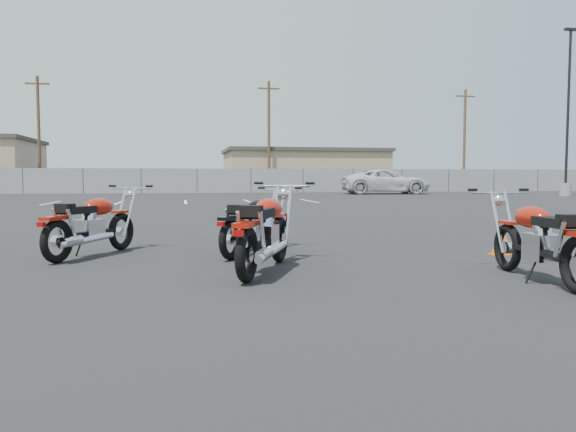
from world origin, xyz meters
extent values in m
plane|color=black|center=(0.00, 0.00, 0.00)|extent=(120.00, 120.00, 0.00)
torus|color=black|center=(-2.19, 2.46, 0.30)|extent=(0.40, 0.58, 0.61)
cylinder|color=silver|center=(-2.19, 2.46, 0.30)|extent=(0.17, 0.19, 0.16)
torus|color=black|center=(-2.92, 1.18, 0.30)|extent=(0.40, 0.58, 0.61)
cylinder|color=silver|center=(-2.92, 1.18, 0.30)|extent=(0.17, 0.19, 0.16)
cube|color=black|center=(-2.56, 1.82, 0.34)|extent=(0.61, 0.98, 0.06)
cube|color=silver|center=(-2.58, 1.78, 0.41)|extent=(0.44, 0.48, 0.30)
cylinder|color=silver|center=(-2.58, 1.78, 0.59)|extent=(0.30, 0.32, 0.27)
ellipsoid|color=#9C1709|center=(-2.47, 1.98, 0.73)|extent=(0.56, 0.66, 0.26)
cube|color=black|center=(-2.71, 1.55, 0.71)|extent=(0.50, 0.62, 0.10)
cube|color=black|center=(-2.83, 1.33, 0.75)|extent=(0.28, 0.27, 0.12)
cube|color=#9C1709|center=(-2.93, 1.16, 0.62)|extent=(0.37, 0.46, 0.05)
cube|color=#9C1709|center=(-2.19, 2.46, 0.62)|extent=(0.28, 0.37, 0.04)
cylinder|color=silver|center=(-2.74, 1.25, 0.56)|extent=(0.14, 0.19, 0.40)
cylinder|color=silver|center=(-2.95, 1.37, 0.56)|extent=(0.14, 0.19, 0.40)
cylinder|color=silver|center=(-2.56, 1.47, 0.28)|extent=(0.63, 1.02, 0.13)
cylinder|color=silver|center=(-2.72, 1.19, 0.30)|extent=(0.28, 0.37, 0.13)
cylinder|color=silver|center=(-2.06, 2.52, 0.63)|extent=(0.24, 0.37, 0.80)
cylinder|color=silver|center=(-2.21, 2.61, 0.63)|extent=(0.24, 0.37, 0.80)
sphere|color=silver|center=(-2.06, 2.71, 0.89)|extent=(0.22, 0.22, 0.16)
cylinder|color=silver|center=(-2.05, 2.72, 0.99)|extent=(0.63, 0.38, 0.03)
cylinder|color=black|center=(-1.75, 2.53, 1.03)|extent=(0.12, 0.09, 0.04)
cylinder|color=black|center=(-2.36, 2.88, 1.03)|extent=(0.12, 0.09, 0.04)
cylinder|color=black|center=(-2.73, 1.80, 0.15)|extent=(0.15, 0.10, 0.30)
cube|color=#990505|center=(-3.06, 0.93, 0.56)|extent=(0.12, 0.10, 0.06)
torus|color=black|center=(0.25, 2.19, 0.29)|extent=(0.42, 0.55, 0.59)
cylinder|color=silver|center=(0.25, 2.19, 0.29)|extent=(0.17, 0.18, 0.16)
torus|color=black|center=(-0.55, 1.02, 0.29)|extent=(0.42, 0.55, 0.59)
cylinder|color=silver|center=(-0.55, 1.02, 0.29)|extent=(0.17, 0.18, 0.16)
cube|color=black|center=(-0.15, 1.60, 0.33)|extent=(0.66, 0.90, 0.06)
cube|color=silver|center=(-0.18, 1.56, 0.39)|extent=(0.44, 0.46, 0.29)
cylinder|color=silver|center=(-0.18, 1.56, 0.57)|extent=(0.30, 0.31, 0.26)
ellipsoid|color=black|center=(-0.05, 1.75, 0.70)|extent=(0.57, 0.64, 0.25)
cube|color=black|center=(-0.31, 1.36, 0.68)|extent=(0.51, 0.59, 0.10)
cube|color=black|center=(-0.45, 1.16, 0.72)|extent=(0.28, 0.27, 0.12)
cube|color=black|center=(-0.56, 1.00, 0.60)|extent=(0.38, 0.44, 0.05)
cube|color=black|center=(0.25, 2.19, 0.60)|extent=(0.29, 0.35, 0.04)
cylinder|color=silver|center=(-0.37, 1.07, 0.54)|extent=(0.14, 0.18, 0.38)
cylinder|color=silver|center=(-0.56, 1.21, 0.54)|extent=(0.14, 0.18, 0.38)
cylinder|color=silver|center=(-0.19, 1.27, 0.27)|extent=(0.68, 0.94, 0.13)
cylinder|color=silver|center=(-0.36, 1.02, 0.29)|extent=(0.29, 0.35, 0.13)
cylinder|color=silver|center=(0.39, 2.24, 0.61)|extent=(0.26, 0.35, 0.77)
cylinder|color=silver|center=(0.24, 2.34, 0.61)|extent=(0.26, 0.35, 0.77)
sphere|color=silver|center=(0.41, 2.42, 0.86)|extent=(0.22, 0.22, 0.16)
cylinder|color=silver|center=(0.42, 2.43, 0.96)|extent=(0.58, 0.41, 0.03)
cylinder|color=black|center=(0.69, 2.22, 1.00)|extent=(0.12, 0.10, 0.04)
cylinder|color=black|center=(0.12, 2.61, 1.00)|extent=(0.12, 0.10, 0.04)
cylinder|color=black|center=(-0.32, 1.60, 0.15)|extent=(0.14, 0.11, 0.29)
cube|color=#990505|center=(-0.70, 0.79, 0.54)|extent=(0.11, 0.10, 0.06)
torus|color=black|center=(0.09, 0.68, 0.32)|extent=(0.37, 0.64, 0.64)
cylinder|color=silver|center=(0.09, 0.68, 0.32)|extent=(0.17, 0.20, 0.17)
torus|color=black|center=(-0.53, -0.75, 0.32)|extent=(0.37, 0.64, 0.64)
cylinder|color=silver|center=(-0.53, -0.75, 0.32)|extent=(0.17, 0.20, 0.17)
cube|color=black|center=(-0.22, -0.03, 0.37)|extent=(0.55, 1.08, 0.06)
cube|color=silver|center=(-0.24, -0.08, 0.43)|extent=(0.44, 0.49, 0.32)
cylinder|color=silver|center=(-0.24, -0.08, 0.62)|extent=(0.30, 0.33, 0.28)
ellipsoid|color=#9C1709|center=(-0.14, 0.15, 0.77)|extent=(0.55, 0.70, 0.28)
cube|color=black|center=(-0.35, -0.33, 0.75)|extent=(0.49, 0.65, 0.11)
cube|color=black|center=(-0.45, -0.57, 0.80)|extent=(0.29, 0.27, 0.13)
cube|color=#9C1709|center=(-0.54, -0.77, 0.66)|extent=(0.36, 0.49, 0.05)
cube|color=#9C1709|center=(0.09, 0.68, 0.66)|extent=(0.27, 0.39, 0.04)
cylinder|color=silver|center=(-0.35, -0.65, 0.59)|extent=(0.13, 0.20, 0.42)
cylinder|color=silver|center=(-0.58, -0.55, 0.59)|extent=(0.13, 0.20, 0.42)
cylinder|color=silver|center=(-0.19, -0.40, 0.30)|extent=(0.56, 1.13, 0.14)
cylinder|color=silver|center=(-0.33, -0.71, 0.32)|extent=(0.27, 0.40, 0.14)
cylinder|color=silver|center=(0.23, 0.76, 0.67)|extent=(0.21, 0.41, 0.85)
cylinder|color=silver|center=(0.06, 0.84, 0.67)|extent=(0.21, 0.41, 0.85)
sphere|color=silver|center=(0.21, 0.96, 0.95)|extent=(0.23, 0.23, 0.17)
cylinder|color=silver|center=(0.22, 0.98, 1.05)|extent=(0.70, 0.33, 0.03)
cylinder|color=black|center=(0.56, 0.81, 1.10)|extent=(0.13, 0.09, 0.04)
cylinder|color=black|center=(-0.13, 1.11, 1.10)|extent=(0.13, 0.09, 0.04)
cylinder|color=black|center=(-0.40, -0.07, 0.16)|extent=(0.17, 0.09, 0.32)
cube|color=#990505|center=(-0.65, -1.02, 0.59)|extent=(0.12, 0.10, 0.06)
torus|color=black|center=(2.80, -0.56, 0.30)|extent=(0.16, 0.61, 0.60)
cylinder|color=silver|center=(2.80, -0.56, 0.30)|extent=(0.11, 0.17, 0.16)
cube|color=black|center=(2.73, -1.28, 0.34)|extent=(0.19, 1.05, 0.06)
cube|color=silver|center=(2.73, -1.33, 0.40)|extent=(0.31, 0.40, 0.30)
cylinder|color=silver|center=(2.73, -1.33, 0.58)|extent=(0.22, 0.27, 0.26)
ellipsoid|color=#9C1709|center=(2.75, -1.10, 0.72)|extent=(0.35, 0.60, 0.26)
cube|color=black|center=(2.71, -1.58, 0.70)|extent=(0.30, 0.57, 0.10)
cube|color=black|center=(2.69, -1.83, 0.74)|extent=(0.23, 0.20, 0.12)
cube|color=#9C1709|center=(2.80, -0.56, 0.61)|extent=(0.16, 0.35, 0.04)
cylinder|color=silver|center=(2.57, -1.84, 0.55)|extent=(0.07, 0.19, 0.39)
cylinder|color=silver|center=(2.87, -1.59, 0.28)|extent=(0.18, 1.10, 0.13)
cylinder|color=silver|center=(2.89, -0.45, 0.62)|extent=(0.08, 0.40, 0.79)
cylinder|color=silver|center=(2.72, -0.43, 0.62)|extent=(0.08, 0.40, 0.79)
sphere|color=silver|center=(2.82, -0.28, 0.88)|extent=(0.17, 0.17, 0.16)
cylinder|color=silver|center=(2.82, -0.26, 0.98)|extent=(0.70, 0.09, 0.03)
cylinder|color=black|center=(3.17, -0.31, 1.02)|extent=(0.12, 0.05, 0.04)
cylinder|color=black|center=(2.47, -0.25, 1.02)|extent=(0.12, 0.05, 0.04)
cylinder|color=black|center=(2.59, -1.37, 0.15)|extent=(0.16, 0.04, 0.30)
cone|color=#D84D0B|center=(3.50, 0.78, 0.15)|extent=(0.23, 0.23, 0.29)
cube|color=#D84D0B|center=(3.50, 0.78, 0.00)|extent=(0.25, 0.25, 0.01)
cone|color=#D84D0B|center=(3.66, 0.86, 0.15)|extent=(0.23, 0.23, 0.28)
cube|color=#D84D0B|center=(3.66, 0.86, 0.00)|extent=(0.25, 0.25, 0.01)
cylinder|color=gray|center=(22.15, 23.85, 0.40)|extent=(0.70, 0.70, 0.80)
cylinder|color=black|center=(22.15, 23.85, 5.41)|extent=(0.16, 0.16, 9.22)
cube|color=black|center=(22.15, 23.85, 10.10)|extent=(0.80, 0.25, 0.15)
cube|color=gray|center=(0.00, 35.00, 0.90)|extent=(80.00, 0.04, 1.80)
cylinder|color=black|center=(-12.00, 35.00, 0.90)|extent=(0.06, 0.06, 1.80)
cylinder|color=black|center=(-8.00, 35.00, 0.90)|extent=(0.06, 0.06, 1.80)
cylinder|color=black|center=(-4.00, 35.00, 0.90)|extent=(0.06, 0.06, 1.80)
cylinder|color=black|center=(0.00, 35.00, 0.90)|extent=(0.06, 0.06, 1.80)
cylinder|color=black|center=(4.00, 35.00, 0.90)|extent=(0.06, 0.06, 1.80)
cylinder|color=black|center=(8.00, 35.00, 0.90)|extent=(0.06, 0.06, 1.80)
cylinder|color=black|center=(12.00, 35.00, 0.90)|extent=(0.06, 0.06, 1.80)
cylinder|color=black|center=(16.00, 35.00, 0.90)|extent=(0.06, 0.06, 1.80)
cylinder|color=black|center=(20.00, 35.00, 0.90)|extent=(0.06, 0.06, 1.80)
cylinder|color=black|center=(24.00, 35.00, 0.90)|extent=(0.06, 0.06, 1.80)
cylinder|color=black|center=(28.00, 35.00, 0.90)|extent=(0.06, 0.06, 1.80)
cube|color=tan|center=(10.00, 44.00, 1.70)|extent=(14.00, 9.00, 3.40)
cube|color=#423A37|center=(10.00, 44.00, 3.55)|extent=(14.40, 9.40, 0.30)
cylinder|color=#493221|center=(-12.00, 40.00, 4.50)|extent=(0.24, 0.24, 9.00)
cube|color=#493221|center=(-12.00, 40.00, 8.40)|extent=(1.80, 0.12, 0.12)
cylinder|color=#493221|center=(6.00, 39.00, 4.50)|extent=(0.24, 0.24, 9.00)
cube|color=#493221|center=(6.00, 39.00, 8.40)|extent=(1.80, 0.12, 0.12)
cylinder|color=#493221|center=(24.00, 40.00, 4.50)|extent=(0.24, 0.24, 9.00)
cube|color=#493221|center=(24.00, 40.00, 8.40)|extent=(1.80, 0.12, 0.12)
cube|color=silver|center=(-7.00, 20.00, 0.00)|extent=(0.12, 4.00, 0.01)
cube|color=silver|center=(-4.00, 20.00, 0.00)|extent=(0.12, 4.00, 0.01)
cube|color=silver|center=(-1.00, 20.00, 0.00)|extent=(0.12, 4.00, 0.01)
cube|color=silver|center=(2.00, 20.00, 0.00)|extent=(0.12, 4.00, 0.01)
cube|color=silver|center=(5.00, 20.00, 0.00)|extent=(0.12, 4.00, 0.01)
imported|color=silver|center=(12.84, 30.12, 1.34)|extent=(3.47, 7.27, 2.67)
camera|label=1|loc=(-1.25, -6.93, 1.19)|focal=35.00mm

